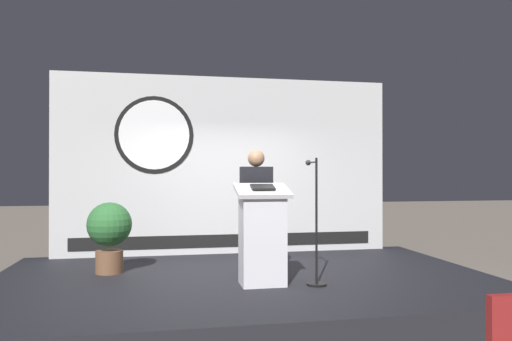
{
  "coord_description": "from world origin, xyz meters",
  "views": [
    {
      "loc": [
        -1.03,
        -6.13,
        1.62
      ],
      "look_at": [
        0.13,
        -0.1,
        1.67
      ],
      "focal_mm": 33.66,
      "sensor_mm": 36.0,
      "label": 1
    }
  ],
  "objects_px": {
    "podium": "(262,235)",
    "speaker_person": "(256,212)",
    "potted_plant": "(109,230)",
    "microphone_stand": "(315,240)"
  },
  "relations": [
    {
      "from": "podium",
      "to": "speaker_person",
      "type": "height_order",
      "value": "speaker_person"
    },
    {
      "from": "potted_plant",
      "to": "speaker_person",
      "type": "bearing_deg",
      "value": -16.75
    },
    {
      "from": "speaker_person",
      "to": "microphone_stand",
      "type": "height_order",
      "value": "speaker_person"
    },
    {
      "from": "podium",
      "to": "speaker_person",
      "type": "xyz_separation_m",
      "value": [
        0.02,
        0.48,
        0.25
      ]
    },
    {
      "from": "speaker_person",
      "to": "potted_plant",
      "type": "height_order",
      "value": "speaker_person"
    },
    {
      "from": "podium",
      "to": "speaker_person",
      "type": "relative_size",
      "value": 0.74
    },
    {
      "from": "microphone_stand",
      "to": "potted_plant",
      "type": "xyz_separation_m",
      "value": [
        -2.5,
        1.16,
        0.04
      ]
    },
    {
      "from": "speaker_person",
      "to": "microphone_stand",
      "type": "xyz_separation_m",
      "value": [
        0.61,
        -0.59,
        -0.31
      ]
    },
    {
      "from": "podium",
      "to": "potted_plant",
      "type": "relative_size",
      "value": 1.28
    },
    {
      "from": "speaker_person",
      "to": "microphone_stand",
      "type": "bearing_deg",
      "value": -43.78
    }
  ]
}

